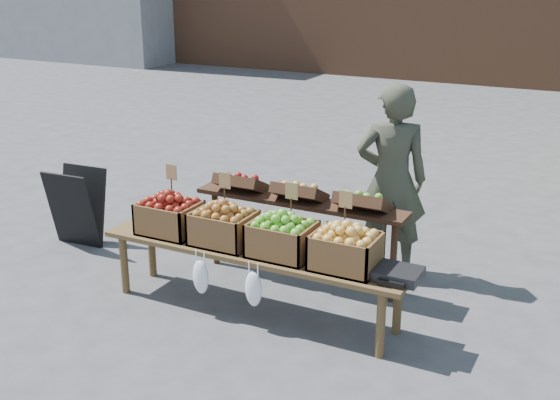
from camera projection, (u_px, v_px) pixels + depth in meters
The scene contains 10 objects.
ground at pixel (262, 342), 5.48m from camera, with size 80.00×80.00×0.00m, color #454447.
vendor at pixel (391, 180), 6.47m from camera, with size 0.66×0.44×1.82m, color #35382A.
chalkboard_sign at pixel (77, 207), 7.27m from camera, with size 0.54×0.30×0.82m, color black, non-canonical shape.
back_table at pixel (299, 229), 6.37m from camera, with size 2.10×0.44×1.04m, color #321D11, non-canonical shape.
display_bench at pixel (253, 281), 5.88m from camera, with size 2.70×0.56×0.57m, color brown, non-canonical shape.
crate_golden_apples at pixel (170, 218), 6.10m from camera, with size 0.50×0.40×0.28m, color #63150D, non-canonical shape.
crate_russet_pears at pixel (224, 228), 5.86m from camera, with size 0.50×0.40×0.28m, color olive, non-canonical shape.
crate_red_apples at pixel (282, 239), 5.62m from camera, with size 0.50×0.40×0.28m, color #459214, non-canonical shape.
crate_green_apples at pixel (346, 251), 5.39m from camera, with size 0.50×0.40×0.28m, color gold, non-canonical shape.
weighing_scale at pixel (398, 274), 5.23m from camera, with size 0.34×0.30×0.08m, color black.
Camera 1 is at (2.33, -4.23, 2.81)m, focal length 45.00 mm.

